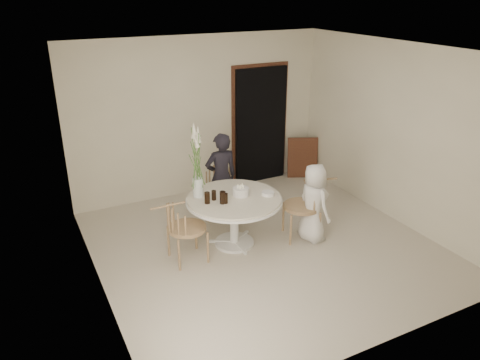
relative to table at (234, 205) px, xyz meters
name	(u,v)px	position (x,y,z in m)	size (l,w,h in m)	color
ground	(264,246)	(0.35, -0.25, -0.62)	(4.50, 4.50, 0.00)	beige
room_shell	(267,137)	(0.35, -0.25, 1.00)	(4.50, 4.50, 4.50)	silver
doorway	(260,126)	(1.50, 1.94, 0.43)	(1.00, 0.10, 2.10)	black
door_trim	(259,122)	(1.50, 1.98, 0.49)	(1.12, 0.03, 2.22)	brown
table	(234,205)	(0.00, 0.00, 0.00)	(1.33, 1.33, 0.73)	white
picture_frame	(303,158)	(2.30, 1.70, -0.24)	(0.57, 0.04, 0.76)	brown
chair_far	(220,182)	(0.23, 0.99, -0.08)	(0.58, 0.60, 0.82)	tan
chair_right	(311,199)	(1.08, -0.30, -0.02)	(0.64, 0.61, 0.91)	tan
chair_left	(178,224)	(-0.85, -0.08, -0.05)	(0.54, 0.50, 0.88)	tan
girl	(221,177)	(0.18, 0.82, 0.08)	(0.51, 0.33, 1.40)	black
boy	(314,203)	(1.06, -0.39, -0.04)	(0.57, 0.37, 1.16)	white
birthday_cake	(241,192)	(0.12, 0.02, 0.17)	(0.23, 0.23, 0.16)	silver
cola_tumbler_a	(223,198)	(-0.22, -0.10, 0.20)	(0.08, 0.08, 0.17)	black
cola_tumbler_b	(225,198)	(-0.18, -0.11, 0.18)	(0.07, 0.07, 0.14)	black
cola_tumbler_c	(207,198)	(-0.40, 0.00, 0.19)	(0.07, 0.07, 0.16)	black
cola_tumbler_d	(214,195)	(-0.28, 0.05, 0.18)	(0.06, 0.06, 0.14)	black
plate_stack	(268,193)	(0.46, -0.14, 0.14)	(0.18, 0.18, 0.04)	white
flower_vase	(197,162)	(-0.42, 0.26, 0.62)	(0.14, 0.14, 1.07)	silver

